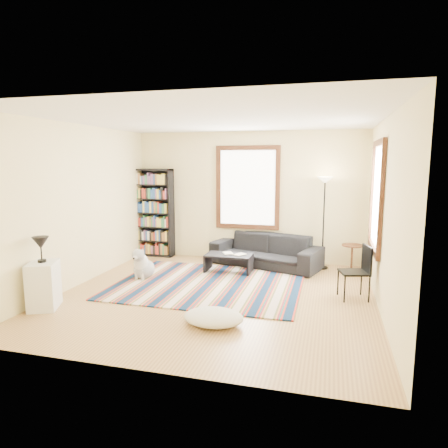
% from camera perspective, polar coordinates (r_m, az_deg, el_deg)
% --- Properties ---
extents(floor, '(5.00, 5.00, 0.10)m').
position_cam_1_polar(floor, '(6.64, -1.14, -10.50)').
color(floor, tan).
rests_on(floor, ground).
extents(ceiling, '(5.00, 5.00, 0.10)m').
position_cam_1_polar(ceiling, '(6.31, -1.22, 15.21)').
color(ceiling, white).
rests_on(ceiling, floor).
extents(wall_back, '(5.00, 0.10, 2.80)m').
position_cam_1_polar(wall_back, '(8.78, 3.48, 3.93)').
color(wall_back, '#FDE5AA').
rests_on(wall_back, floor).
extents(wall_front, '(5.00, 0.10, 2.80)m').
position_cam_1_polar(wall_front, '(3.96, -11.54, -2.28)').
color(wall_front, '#FDE5AA').
rests_on(wall_front, floor).
extents(wall_left, '(0.10, 5.00, 2.80)m').
position_cam_1_polar(wall_left, '(7.44, -20.42, 2.50)').
color(wall_left, '#FDE5AA').
rests_on(wall_left, floor).
extents(wall_right, '(0.10, 5.00, 2.80)m').
position_cam_1_polar(wall_right, '(6.12, 22.42, 1.13)').
color(wall_right, '#FDE5AA').
rests_on(wall_right, floor).
extents(window_back, '(1.20, 0.06, 1.60)m').
position_cam_1_polar(window_back, '(8.69, 3.39, 5.20)').
color(window_back, white).
rests_on(window_back, wall_back).
extents(window_right, '(0.06, 1.20, 1.60)m').
position_cam_1_polar(window_right, '(6.88, 21.03, 3.67)').
color(window_right, white).
rests_on(window_right, wall_right).
extents(rug, '(3.23, 2.58, 0.02)m').
position_cam_1_polar(rug, '(7.14, -2.23, -8.59)').
color(rug, '#0D2341').
rests_on(rug, floor).
extents(sofa, '(2.42, 1.50, 0.66)m').
position_cam_1_polar(sofa, '(8.37, 5.94, -3.76)').
color(sofa, black).
rests_on(sofa, floor).
extents(bookshelf, '(0.90, 0.30, 2.00)m').
position_cam_1_polar(bookshelf, '(9.28, -9.99, 1.59)').
color(bookshelf, black).
rests_on(bookshelf, floor).
extents(coffee_table, '(1.01, 0.77, 0.36)m').
position_cam_1_polar(coffee_table, '(7.88, 0.68, -5.63)').
color(coffee_table, black).
rests_on(coffee_table, floor).
extents(book_a, '(0.29, 0.26, 0.02)m').
position_cam_1_polar(book_a, '(7.86, -0.03, -4.23)').
color(book_a, beige).
rests_on(book_a, coffee_table).
extents(book_b, '(0.26, 0.28, 0.02)m').
position_cam_1_polar(book_b, '(7.85, 1.84, -4.28)').
color(book_b, beige).
rests_on(book_b, coffee_table).
extents(floor_cushion, '(0.96, 0.82, 0.20)m').
position_cam_1_polar(floor_cushion, '(5.47, -1.52, -13.17)').
color(floor_cushion, silver).
rests_on(floor_cushion, floor).
extents(floor_lamp, '(0.32, 0.32, 1.86)m').
position_cam_1_polar(floor_lamp, '(8.26, 14.02, 0.09)').
color(floor_lamp, black).
rests_on(floor_lamp, floor).
extents(side_table, '(0.48, 0.48, 0.54)m').
position_cam_1_polar(side_table, '(8.33, 17.78, -4.64)').
color(side_table, '#482112').
rests_on(side_table, floor).
extents(folding_chair, '(0.51, 0.50, 0.86)m').
position_cam_1_polar(folding_chair, '(6.66, 18.06, -6.58)').
color(folding_chair, black).
rests_on(folding_chair, floor).
extents(white_cabinet, '(0.54, 0.61, 0.70)m').
position_cam_1_polar(white_cabinet, '(6.53, -24.36, -7.97)').
color(white_cabinet, white).
rests_on(white_cabinet, floor).
extents(table_lamp, '(0.29, 0.29, 0.38)m').
position_cam_1_polar(table_lamp, '(6.40, -24.67, -3.33)').
color(table_lamp, black).
rests_on(table_lamp, white_cabinet).
extents(dog, '(0.44, 0.60, 0.59)m').
position_cam_1_polar(dog, '(7.61, -11.37, -5.46)').
color(dog, beige).
rests_on(dog, floor).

